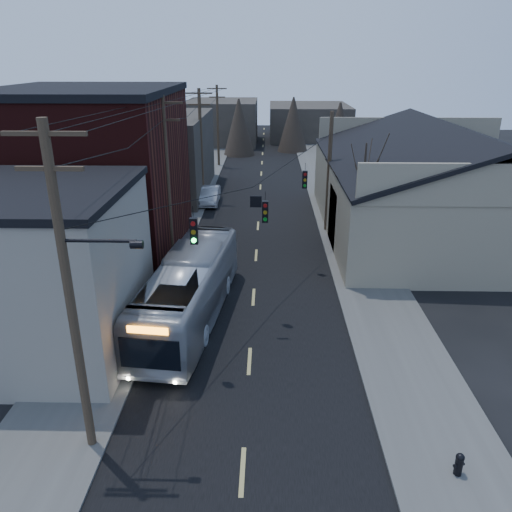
{
  "coord_description": "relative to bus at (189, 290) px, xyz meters",
  "views": [
    {
      "loc": [
        0.7,
        -9.79,
        11.93
      ],
      "look_at": [
        0.17,
        12.43,
        3.0
      ],
      "focal_mm": 35.0,
      "sensor_mm": 36.0,
      "label": 1
    }
  ],
  "objects": [
    {
      "name": "bare_tree",
      "position": [
        9.5,
        8.45,
        2.0
      ],
      "size": [
        0.4,
        0.4,
        7.2
      ],
      "primitive_type": "cone",
      "color": "black",
      "rests_on": "ground"
    },
    {
      "name": "building_brick",
      "position": [
        -7.0,
        8.45,
        3.4
      ],
      "size": [
        10.0,
        12.0,
        10.0
      ],
      "primitive_type": "cube",
      "color": "black",
      "rests_on": "ground"
    },
    {
      "name": "warehouse",
      "position": [
        16.0,
        13.45,
        1.1
      ],
      "size": [
        16.16,
        20.6,
        7.73
      ],
      "color": "gray",
      "rests_on": "ground"
    },
    {
      "name": "fire_hydrant",
      "position": [
        9.55,
        -9.6,
        -1.07
      ],
      "size": [
        0.38,
        0.26,
        0.77
      ],
      "rotation": [
        0.0,
        0.0,
        0.38
      ],
      "color": "black",
      "rests_on": "sidewalk_right"
    },
    {
      "name": "utility_lines",
      "position": [
        -0.11,
        12.59,
        3.35
      ],
      "size": [
        11.24,
        45.28,
        10.5
      ],
      "color": "#382B1E",
      "rests_on": "ground"
    },
    {
      "name": "road_surface",
      "position": [
        3.0,
        18.45,
        -1.59
      ],
      "size": [
        9.0,
        110.0,
        0.02
      ],
      "primitive_type": "cube",
      "color": "black",
      "rests_on": "ground"
    },
    {
      "name": "sidewalk_right",
      "position": [
        9.5,
        18.45,
        -1.54
      ],
      "size": [
        4.0,
        110.0,
        0.12
      ],
      "primitive_type": "cube",
      "color": "#474744",
      "rests_on": "ground"
    },
    {
      "name": "bus",
      "position": [
        0.0,
        0.0,
        0.0
      ],
      "size": [
        3.94,
        11.72,
        3.2
      ],
      "primitive_type": "imported",
      "rotation": [
        0.0,
        0.0,
        3.03
      ],
      "color": "#9DA1A9",
      "rests_on": "ground"
    },
    {
      "name": "building_far_right",
      "position": [
        10.0,
        58.45,
        0.9
      ],
      "size": [
        12.0,
        14.0,
        5.0
      ],
      "primitive_type": "cube",
      "color": "#322E28",
      "rests_on": "ground"
    },
    {
      "name": "parked_car",
      "position": [
        -1.3,
        20.54,
        -0.87
      ],
      "size": [
        1.59,
        4.43,
        1.45
      ],
      "primitive_type": "imported",
      "rotation": [
        0.0,
        0.0,
        0.01
      ],
      "color": "#B2B4BA",
      "rests_on": "ground"
    },
    {
      "name": "building_clapboard",
      "position": [
        -6.0,
        -2.55,
        1.9
      ],
      "size": [
        8.0,
        8.0,
        7.0
      ],
      "primitive_type": "cube",
      "color": "gray",
      "rests_on": "ground"
    },
    {
      "name": "building_left_far",
      "position": [
        -6.5,
        24.45,
        1.9
      ],
      "size": [
        9.0,
        14.0,
        7.0
      ],
      "primitive_type": "cube",
      "color": "#322E28",
      "rests_on": "ground"
    },
    {
      "name": "sidewalk_left",
      "position": [
        -3.5,
        18.45,
        -1.54
      ],
      "size": [
        4.0,
        110.0,
        0.12
      ],
      "primitive_type": "cube",
      "color": "#474744",
      "rests_on": "ground"
    },
    {
      "name": "building_far_left",
      "position": [
        -3.0,
        53.45,
        1.4
      ],
      "size": [
        10.0,
        12.0,
        6.0
      ],
      "primitive_type": "cube",
      "color": "#322E28",
      "rests_on": "ground"
    }
  ]
}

